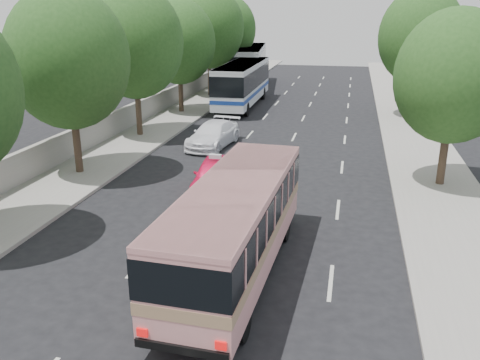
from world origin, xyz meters
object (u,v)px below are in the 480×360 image
(pink_taxi, at_px, (216,174))
(tour_coach_front, at_px, (243,81))
(white_pickup, at_px, (213,134))
(pink_bus, at_px, (236,219))
(tour_coach_rear, at_px, (249,63))

(pink_taxi, bearing_deg, tour_coach_front, 94.46)
(tour_coach_front, bearing_deg, pink_taxi, -81.93)
(pink_taxi, bearing_deg, white_pickup, 101.73)
(pink_bus, relative_size, tour_coach_rear, 0.68)
(white_pickup, xyz_separation_m, tour_coach_front, (-1.05, 13.19, 1.43))
(tour_coach_front, bearing_deg, white_pickup, -86.20)
(white_pickup, bearing_deg, pink_bus, -64.90)
(tour_coach_rear, bearing_deg, pink_bus, -86.10)
(white_pickup, relative_size, tour_coach_front, 0.41)
(white_pickup, distance_m, tour_coach_front, 13.31)
(pink_taxi, relative_size, white_pickup, 0.89)
(pink_bus, height_order, tour_coach_front, tour_coach_front)
(pink_bus, height_order, white_pickup, pink_bus)
(pink_bus, bearing_deg, white_pickup, 110.27)
(pink_taxi, distance_m, tour_coach_front, 20.95)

